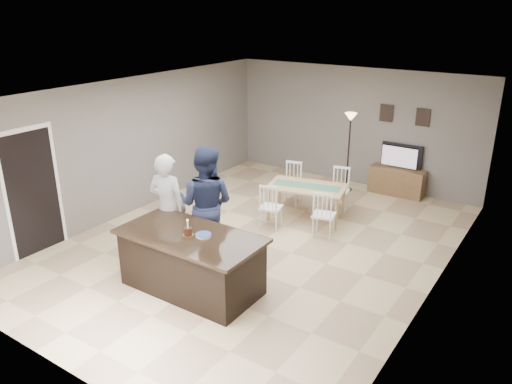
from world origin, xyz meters
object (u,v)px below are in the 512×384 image
Objects in this scene: woman at (168,207)px; floor_lamp at (350,131)px; birthday_cake at (188,231)px; dining_table at (307,192)px; kitchen_island at (192,262)px; tv_console at (397,181)px; plate_stack at (203,235)px; man at (206,204)px; television at (400,156)px.

woman is 1.02× the size of floor_lamp.
birthday_cake is (0.94, -0.59, 0.05)m from woman.
birthday_cake reaches higher than dining_table.
woman is at bearing -103.40° from floor_lamp.
kitchen_island reaches higher than tv_console.
kitchen_island is 1.21× the size of floor_lamp.
birthday_cake is (-1.21, -5.61, 0.66)m from tv_console.
man is at bearing 126.98° from plate_stack.
man is (-1.62, -4.70, 0.68)m from tv_console.
tv_console is at bearing 19.38° from floor_lamp.
man reaches higher than floor_lamp.
television is 5.53m from woman.
birthday_cake is at bearing -102.13° from tv_console.
floor_lamp is (-0.01, 1.97, 0.81)m from dining_table.
television is 3.70× the size of birthday_cake.
birthday_cake reaches higher than plate_stack.
woman reaches higher than tv_console.
tv_console is 0.67× the size of floor_lamp.
dining_table reaches higher than tv_console.
floor_lamp is (-1.04, -0.44, 0.52)m from television.
dining_table is 1.09× the size of floor_lamp.
kitchen_island is at bearing 139.21° from woman.
birthday_cake is (0.41, -0.91, -0.02)m from man.
television is at bearing 79.84° from plate_stack.
plate_stack is (-1.00, -5.58, 0.06)m from television.
floor_lamp is at bearing -160.62° from tv_console.
television is 5.67m from plate_stack.
dining_table is at bearing -113.76° from tv_console.
floor_lamp is at bearing -114.13° from woman.
floor_lamp is at bearing -114.83° from man.
tv_console is 0.66× the size of woman.
woman is at bearing 149.93° from kitchen_island.
television is (1.20, 5.64, 0.41)m from kitchen_island.
plate_stack is (0.20, 0.09, -0.04)m from birthday_cake.
kitchen_island is 1.11× the size of dining_table.
tv_console is at bearing 53.32° from dining_table.
television is at bearing 22.74° from floor_lamp.
television is at bearing 77.99° from kitchen_island.
television is 1.24m from floor_lamp.
woman is at bearing -125.60° from dining_table.
plate_stack reaches higher than tv_console.
kitchen_island is 5.78m from television.
tv_console is 1.55m from floor_lamp.
man is at bearing 114.30° from birthday_cake.
floor_lamp reaches higher than dining_table.
kitchen_island is 1.79× the size of tv_console.
television reaches higher than tv_console.
television is 0.51× the size of floor_lamp.
woman reaches higher than plate_stack.
television is 2.63m from dining_table.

